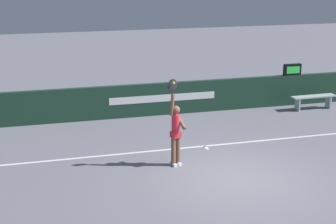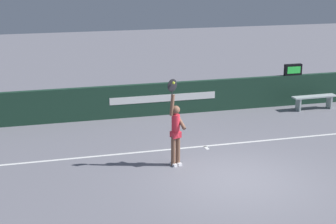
% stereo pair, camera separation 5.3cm
% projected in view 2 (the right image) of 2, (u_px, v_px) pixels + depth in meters
% --- Properties ---
extents(ground_plane, '(60.00, 60.00, 0.00)m').
position_uv_depth(ground_plane, '(237.00, 179.00, 13.03)').
color(ground_plane, slate).
extents(court_lines, '(12.38, 5.64, 0.00)m').
position_uv_depth(court_lines, '(241.00, 183.00, 12.84)').
color(court_lines, white).
rests_on(court_lines, ground).
extents(back_wall, '(17.99, 0.20, 1.16)m').
position_uv_depth(back_wall, '(173.00, 98.00, 18.53)').
color(back_wall, '#193728').
rests_on(back_wall, ground).
extents(speed_display, '(0.69, 0.16, 0.43)m').
position_uv_depth(speed_display, '(293.00, 70.00, 19.47)').
color(speed_display, black).
rests_on(speed_display, back_wall).
extents(tennis_player, '(0.51, 0.47, 2.42)m').
position_uv_depth(tennis_player, '(176.00, 130.00, 13.68)').
color(tennis_player, brown).
rests_on(tennis_player, ground).
extents(tennis_ball, '(0.07, 0.07, 0.07)m').
position_uv_depth(tennis_ball, '(174.00, 83.00, 13.19)').
color(tennis_ball, '#C5DA31').
extents(courtside_bench_near, '(1.72, 0.40, 0.52)m').
position_uv_depth(courtside_bench_near, '(314.00, 99.00, 19.12)').
color(courtside_bench_near, '#AAB8B7').
rests_on(courtside_bench_near, ground).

